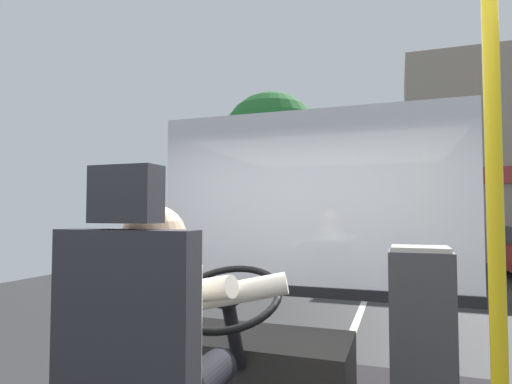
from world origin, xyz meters
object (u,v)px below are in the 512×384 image
at_px(steering_console, 255,367).
at_px(fare_box, 422,363).
at_px(bus_driver, 162,334).
at_px(handrail_pole, 496,248).

relative_size(steering_console, fare_box, 1.12).
bearing_deg(bus_driver, fare_box, 34.39).
xyz_separation_m(steering_console, fare_box, (0.89, -0.42, 0.26)).
xyz_separation_m(steering_console, handrail_pole, (1.06, -1.05, 0.81)).
relative_size(handrail_pole, fare_box, 2.10).
height_order(bus_driver, handrail_pole, handrail_pole).
distance_m(steering_console, handrail_pole, 1.70).
bearing_deg(fare_box, steering_console, 154.90).
bearing_deg(steering_console, fare_box, -25.10).
height_order(bus_driver, fare_box, bus_driver).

